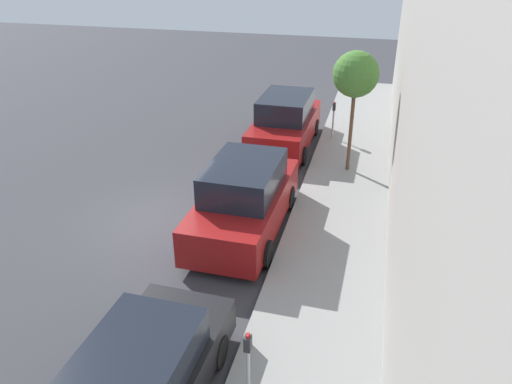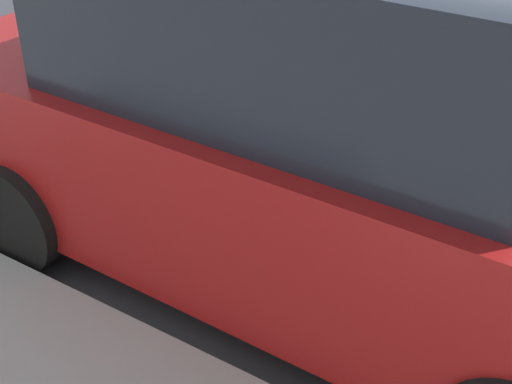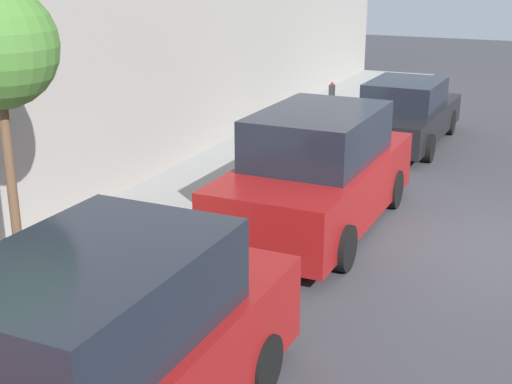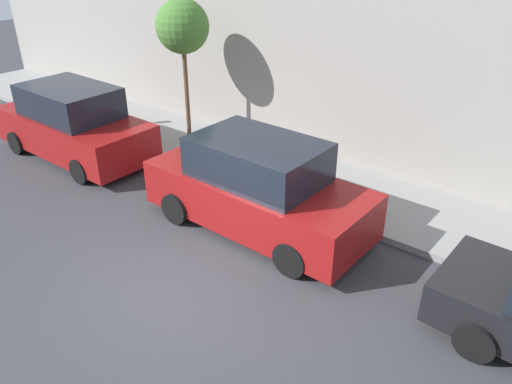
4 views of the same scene
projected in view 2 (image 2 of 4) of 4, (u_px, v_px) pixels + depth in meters
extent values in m
plane|color=#38383D|center=(433.00, 118.00, 6.20)|extent=(60.00, 60.00, 0.00)
cube|color=maroon|center=(315.00, 166.00, 4.06)|extent=(2.05, 4.83, 0.96)
cube|color=black|center=(323.00, 15.00, 3.60)|extent=(1.77, 2.63, 0.80)
cylinder|color=black|center=(205.00, 106.00, 5.60)|extent=(0.22, 0.69, 0.69)
cylinder|color=black|center=(20.00, 215.00, 4.27)|extent=(0.22, 0.69, 0.69)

